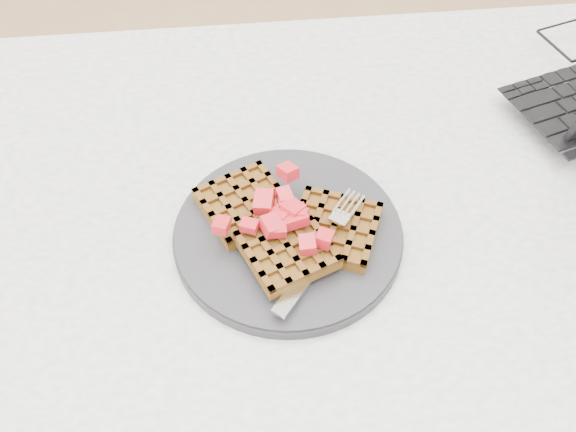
% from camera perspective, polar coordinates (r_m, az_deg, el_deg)
% --- Properties ---
extents(table, '(1.20, 0.80, 0.75)m').
position_cam_1_polar(table, '(0.84, 6.16, -5.10)').
color(table, silver).
rests_on(table, ground).
extents(plate, '(0.26, 0.26, 0.02)m').
position_cam_1_polar(plate, '(0.72, -0.00, -1.62)').
color(plate, '#242427').
rests_on(plate, table).
extents(waffles, '(0.21, 0.19, 0.03)m').
position_cam_1_polar(waffles, '(0.70, 0.05, -0.90)').
color(waffles, brown).
rests_on(waffles, plate).
extents(strawberry_pile, '(0.15, 0.15, 0.02)m').
position_cam_1_polar(strawberry_pile, '(0.68, -0.00, 0.75)').
color(strawberry_pile, '#A7111E').
rests_on(strawberry_pile, waffles).
extents(fork, '(0.13, 0.16, 0.02)m').
position_cam_1_polar(fork, '(0.68, 3.28, -2.93)').
color(fork, silver).
rests_on(fork, plate).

